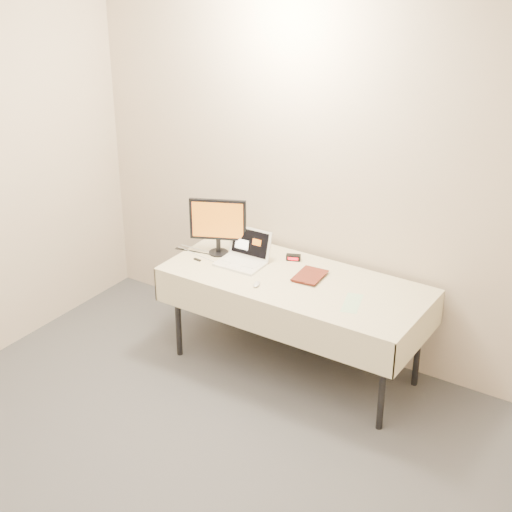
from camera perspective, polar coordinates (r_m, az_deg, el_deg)
The scene contains 9 objects.
back_wall at distance 5.55m, azimuth 5.41°, elevation 5.77°, with size 4.00×0.10×2.70m, color beige.
table at distance 5.46m, azimuth 2.88°, elevation -2.26°, with size 1.86×0.81×0.74m.
laptop at distance 5.64m, azimuth -0.85°, elevation 0.06°, with size 0.34×0.30×0.23m.
monitor at distance 5.70m, azimuth -2.79°, elevation 2.47°, with size 0.39×0.20×0.43m.
book at distance 5.43m, azimuth 3.08°, elevation -0.20°, with size 0.19×0.02×0.25m, color maroon.
alarm_clock at distance 5.69m, azimuth 2.74°, elevation -0.11°, with size 0.11×0.08×0.04m.
clicker at distance 5.33m, azimuth 0.04°, elevation -2.06°, with size 0.04×0.09×0.02m, color silver.
paper_form at distance 5.15m, azimuth 7.01°, elevation -3.41°, with size 0.11×0.27×0.00m, color #AFDCAF.
usb_dongle at distance 5.70m, azimuth -4.29°, elevation -0.27°, with size 0.06×0.02×0.01m, color black.
Camera 1 is at (2.39, -2.15, 3.21)m, focal length 55.00 mm.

